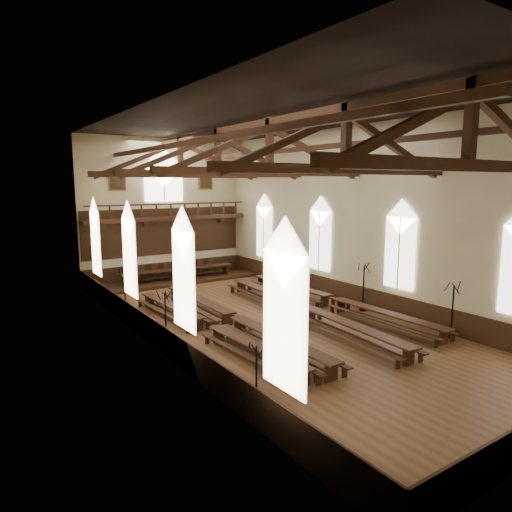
{
  "coord_description": "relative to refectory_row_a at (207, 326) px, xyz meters",
  "views": [
    {
      "loc": [
        -12.64,
        -17.84,
        6.9
      ],
      "look_at": [
        0.23,
        1.5,
        3.16
      ],
      "focal_mm": 32.0,
      "sensor_mm": 36.0,
      "label": 1
    }
  ],
  "objects": [
    {
      "name": "ground",
      "position": [
        3.44,
        0.01,
        -0.48
      ],
      "size": [
        26.0,
        26.0,
        0.0
      ],
      "primitive_type": "plane",
      "color": "brown",
      "rests_on": "ground"
    },
    {
      "name": "candelabrum_right_far",
      "position": [
        8.99,
        6.02,
        0.37
      ],
      "size": [
        0.82,
        0.83,
        2.79
      ],
      "color": "black",
      "rests_on": "ground"
    },
    {
      "name": "candelabrum_right_near",
      "position": [
        8.99,
        -6.31,
        0.3
      ],
      "size": [
        0.74,
        0.78,
        2.57
      ],
      "color": "black",
      "rests_on": "ground"
    },
    {
      "name": "end_window",
      "position": [
        3.44,
        12.91,
        6.74
      ],
      "size": [
        2.8,
        0.12,
        3.8
      ],
      "color": "white",
      "rests_on": "room_walls"
    },
    {
      "name": "refectory_row_a",
      "position": [
        0.0,
        0.0,
        0.0
      ],
      "size": [
        1.63,
        13.62,
        0.66
      ],
      "color": "#3B2312",
      "rests_on": "ground"
    },
    {
      "name": "dais",
      "position": [
        3.66,
        11.41,
        -0.39
      ],
      "size": [
        11.4,
        2.82,
        0.19
      ],
      "primitive_type": "cube",
      "color": "#341E0F",
      "rests_on": "ground"
    },
    {
      "name": "roof_trusses",
      "position": [
        3.44,
        0.01,
        7.73
      ],
      "size": [
        11.7,
        25.7,
        2.8
      ],
      "color": "#3B2312",
      "rests_on": "room_walls"
    },
    {
      "name": "candelabrum_left_far",
      "position": [
        -2.11,
        5.1,
        0.3
      ],
      "size": [
        0.7,
        0.79,
        2.56
      ],
      "color": "black",
      "rests_on": "ground"
    },
    {
      "name": "refectory_row_d",
      "position": [
        7.81,
        0.1,
        0.05
      ],
      "size": [
        1.6,
        14.23,
        0.73
      ],
      "color": "#3B2312",
      "rests_on": "ground"
    },
    {
      "name": "refectory_row_c",
      "position": [
        5.34,
        -0.42,
        0.07
      ],
      "size": [
        2.02,
        14.49,
        0.75
      ],
      "color": "#3B2312",
      "rests_on": "ground"
    },
    {
      "name": "candelabrum_right_mid",
      "position": [
        8.99,
        -1.01,
        0.32
      ],
      "size": [
        0.78,
        0.79,
        2.65
      ],
      "color": "black",
      "rests_on": "ground"
    },
    {
      "name": "high_table",
      "position": [
        3.66,
        11.41,
        0.35
      ],
      "size": [
        8.17,
        1.24,
        0.76
      ],
      "color": "#3B2312",
      "rests_on": "dais"
    },
    {
      "name": "portraits",
      "position": [
        3.44,
        12.91,
        6.62
      ],
      "size": [
        7.75,
        0.09,
        1.45
      ],
      "color": "brown",
      "rests_on": "room_walls"
    },
    {
      "name": "candelabrum_left_mid",
      "position": [
        -2.11,
        -0.29,
        0.27
      ],
      "size": [
        0.76,
        0.7,
        2.49
      ],
      "color": "black",
      "rests_on": "ground"
    },
    {
      "name": "refectory_row_b",
      "position": [
        1.46,
        0.12,
        0.05
      ],
      "size": [
        1.55,
        14.28,
        0.74
      ],
      "color": "#3B2312",
      "rests_on": "ground"
    },
    {
      "name": "side_windows",
      "position": [
        3.44,
        0.01,
        3.26
      ],
      "size": [
        11.85,
        19.8,
        4.5
      ],
      "color": "white",
      "rests_on": "room_walls"
    },
    {
      "name": "minstrels_gallery",
      "position": [
        3.44,
        12.67,
        3.42
      ],
      "size": [
        11.8,
        1.24,
        3.7
      ],
      "color": "#3B2312",
      "rests_on": "room_walls"
    },
    {
      "name": "room_walls",
      "position": [
        3.44,
        0.01,
        5.98
      ],
      "size": [
        26.0,
        26.0,
        26.0
      ],
      "color": "beige",
      "rests_on": "ground"
    },
    {
      "name": "wainscot_band",
      "position": [
        3.44,
        0.01,
        0.12
      ],
      "size": [
        12.0,
        26.0,
        1.2
      ],
      "color": "#341E0F",
      "rests_on": "ground"
    },
    {
      "name": "high_chairs",
      "position": [
        3.66,
        12.21,
        0.29
      ],
      "size": [
        6.8,
        0.5,
        1.07
      ],
      "color": "#3B2312",
      "rests_on": "dais"
    },
    {
      "name": "candelabrum_left_near",
      "position": [
        -2.11,
        -7.19,
        0.22
      ],
      "size": [
        0.64,
        0.71,
        2.31
      ],
      "color": "black",
      "rests_on": "ground"
    }
  ]
}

